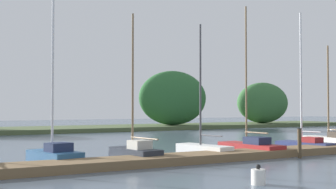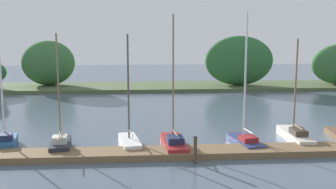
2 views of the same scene
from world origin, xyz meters
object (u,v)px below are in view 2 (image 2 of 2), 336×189
sailboat_6 (294,134)px  sailboat_2 (61,143)px  sailboat_3 (129,141)px  mooring_piling_1 (195,150)px  sailboat_1 (5,141)px  sailboat_4 (173,142)px  sailboat_5 (244,139)px

sailboat_6 → sailboat_2: bearing=96.9°
sailboat_3 → mooring_piling_1: sailboat_3 is taller
sailboat_3 → sailboat_6: size_ratio=1.04×
sailboat_1 → sailboat_2: sailboat_1 is taller
sailboat_3 → sailboat_4: bearing=-111.9°
sailboat_3 → sailboat_5: sailboat_5 is taller
sailboat_1 → sailboat_3: (7.16, -0.42, -0.04)m
mooring_piling_1 → sailboat_4: bearing=108.6°
mooring_piling_1 → sailboat_6: bearing=29.5°
sailboat_2 → sailboat_3: size_ratio=1.01×
sailboat_1 → mooring_piling_1: sailboat_1 is taller
sailboat_2 → mooring_piling_1: size_ratio=4.68×
sailboat_1 → sailboat_3: size_ratio=1.08×
sailboat_2 → sailboat_4: 6.35m
sailboat_1 → mooring_piling_1: bearing=-121.8°
sailboat_6 → sailboat_4: bearing=101.7°
sailboat_5 → mooring_piling_1: sailboat_5 is taller
sailboat_2 → mooring_piling_1: (7.22, -2.73, 0.29)m
sailboat_5 → mooring_piling_1: size_ratio=5.53×
sailboat_4 → sailboat_2: bearing=84.8°
sailboat_6 → mooring_piling_1: size_ratio=4.46×
sailboat_1 → sailboat_5: (13.87, -0.70, -0.01)m
sailboat_2 → sailboat_4: bearing=-99.0°
sailboat_5 → sailboat_6: bearing=-82.6°
sailboat_1 → sailboat_4: size_ratio=0.93×
sailboat_3 → sailboat_4: 2.58m
sailboat_5 → sailboat_1: bearing=78.7°
sailboat_4 → sailboat_5: bearing=-90.1°
sailboat_3 → sailboat_6: bearing=-95.7°
sailboat_3 → sailboat_1: bearing=77.1°
sailboat_1 → mooring_piling_1: size_ratio=5.01×
sailboat_3 → sailboat_4: size_ratio=0.86×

